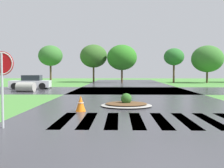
{
  "coord_description": "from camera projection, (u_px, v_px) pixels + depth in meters",
  "views": [
    {
      "loc": [
        -1.08,
        -4.79,
        1.84
      ],
      "look_at": [
        -1.58,
        13.3,
        0.95
      ],
      "focal_mm": 43.54,
      "sensor_mm": 36.0,
      "label": 1
    }
  ],
  "objects": [
    {
      "name": "stop_sign",
      "position": [
        2.0,
        71.0,
        8.59
      ],
      "size": [
        0.76,
        0.08,
        2.45
      ],
      "rotation": [
        0.0,
        0.0,
        -0.0
      ],
      "color": "#B2B5BA",
      "rests_on": "ground"
    },
    {
      "name": "car_white_sedan",
      "position": [
        31.0,
        83.0,
        27.4
      ],
      "size": [
        4.06,
        2.31,
        1.39
      ],
      "rotation": [
        0.0,
        0.0,
        3.23
      ],
      "color": "silver",
      "rests_on": "ground"
    },
    {
      "name": "median_island",
      "position": [
        126.0,
        104.0,
        13.93
      ],
      "size": [
        2.63,
        2.38,
        0.68
      ],
      "color": "#9E9B93",
      "rests_on": "ground"
    },
    {
      "name": "crosswalk_stripes",
      "position": [
        149.0,
        120.0,
        10.04
      ],
      "size": [
        6.75,
        3.45,
        0.01
      ],
      "color": "white",
      "rests_on": "ground"
    },
    {
      "name": "asphalt_cross_road",
      "position": [
        131.0,
        90.0,
        25.39
      ],
      "size": [
        90.0,
        9.57,
        0.01
      ],
      "primitive_type": "cube",
      "color": "#35353A",
      "rests_on": "ground"
    },
    {
      "name": "traffic_cone",
      "position": [
        81.0,
        104.0,
        12.21
      ],
      "size": [
        0.46,
        0.46,
        0.72
      ],
      "color": "orange",
      "rests_on": "ground"
    },
    {
      "name": "asphalt_roadway",
      "position": [
        139.0,
        104.0,
        14.83
      ],
      "size": [
        10.64,
        80.0,
        0.01
      ],
      "primitive_type": "cube",
      "color": "#35353A",
      "rests_on": "ground"
    },
    {
      "name": "drainage_pipe_stack",
      "position": [
        26.0,
        87.0,
        23.46
      ],
      "size": [
        1.65,
        1.01,
        0.83
      ],
      "color": "#9E9B93",
      "rests_on": "ground"
    },
    {
      "name": "background_treeline",
      "position": [
        158.0,
        57.0,
        41.53
      ],
      "size": [
        34.23,
        6.48,
        6.01
      ],
      "color": "#4C3823",
      "rests_on": "ground"
    }
  ]
}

